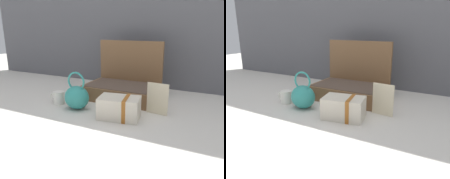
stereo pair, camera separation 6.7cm
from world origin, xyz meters
TOP-DOWN VIEW (x-y plane):
  - ground_plane at (0.00, 0.00)m, footprint 6.00×6.00m
  - open_suitcase at (-0.05, 0.22)m, footprint 0.47×0.33m
  - teal_pouch_handbag at (-0.21, -0.12)m, footprint 0.16×0.13m
  - cream_toiletry_bag at (0.07, -0.13)m, footprint 0.24×0.17m
  - coffee_mug at (-0.37, -0.10)m, footprint 0.10×0.07m
  - info_card_left at (0.24, 0.01)m, footprint 0.12×0.02m

SIDE VIEW (x-z plane):
  - ground_plane at x=0.00m, z-range 0.00..0.00m
  - coffee_mug at x=-0.37m, z-range 0.00..0.08m
  - cream_toiletry_bag at x=0.07m, z-range 0.00..0.12m
  - teal_pouch_handbag at x=-0.21m, z-range -0.04..0.19m
  - open_suitcase at x=-0.05m, z-range -0.11..0.27m
  - info_card_left at x=0.24m, z-range 0.00..0.18m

